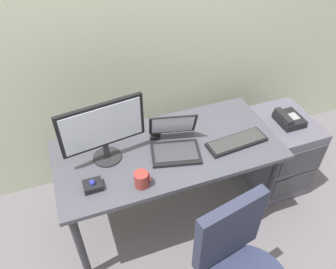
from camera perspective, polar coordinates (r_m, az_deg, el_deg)
name	(u,v)px	position (r m, az deg, el deg)	size (l,w,h in m)	color
ground_plane	(168,213)	(2.76, 0.00, -13.18)	(8.00, 8.00, 0.00)	slate
back_wall	(132,7)	(2.41, -6.08, 20.68)	(6.00, 0.10, 2.80)	beige
desk	(168,157)	(2.27, 0.00, -3.81)	(1.48, 0.69, 0.72)	#464751
file_cabinet	(278,151)	(2.90, 18.10, -2.75)	(0.42, 0.53, 0.64)	#595565
desk_phone	(289,119)	(2.66, 19.74, 2.48)	(0.17, 0.20, 0.09)	black
monitor_main	(103,129)	(2.02, -10.99, 0.93)	(0.52, 0.18, 0.42)	#262628
keyboard	(237,142)	(2.28, 11.56, -1.23)	(0.42, 0.17, 0.03)	black
laptop	(175,142)	(2.17, 1.11, -1.36)	(0.37, 0.38, 0.22)	black
trackball_mouse	(93,185)	(2.01, -12.59, -8.37)	(0.11, 0.09, 0.07)	black
coffee_mug	(142,179)	(1.96, -4.46, -7.57)	(0.09, 0.08, 0.10)	maroon
cell_phone	(156,133)	(2.32, -2.11, 0.32)	(0.07, 0.14, 0.01)	black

